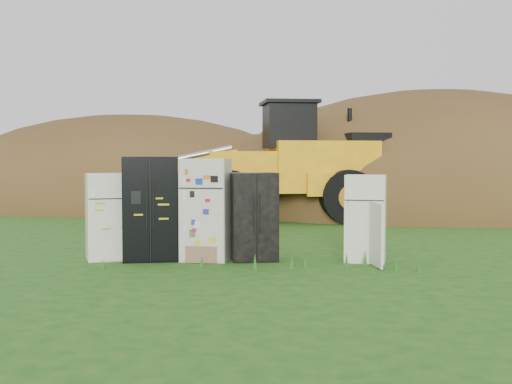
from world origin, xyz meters
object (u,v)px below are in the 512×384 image
fridge_leftmost (106,216)px  fridge_black_side (151,208)px  fridge_sticker (206,209)px  wheel_loader (259,161)px  fridge_open_door (366,218)px  fridge_dark_mid (254,217)px

fridge_leftmost → fridge_black_side: size_ratio=0.84×
fridge_black_side → fridge_sticker: (1.04, 0.01, -0.02)m
wheel_loader → fridge_open_door: bearing=-83.0°
fridge_black_side → fridge_open_door: (3.99, -0.00, -0.17)m
fridge_leftmost → fridge_sticker: (1.88, 0.01, 0.14)m
fridge_open_door → wheel_loader: 7.86m
fridge_sticker → fridge_open_door: (2.96, -0.01, -0.15)m
fridge_dark_mid → fridge_black_side: bearing=170.6°
fridge_leftmost → fridge_sticker: fridge_sticker is taller
fridge_black_side → wheel_loader: size_ratio=0.26×
fridge_sticker → fridge_open_door: bearing=5.4°
fridge_black_side → fridge_dark_mid: size_ratio=1.18×
fridge_leftmost → fridge_open_door: 4.83m
fridge_dark_mid → wheel_loader: bearing=81.4°
fridge_sticker → fridge_open_door: fridge_sticker is taller
fridge_sticker → wheel_loader: bearing=90.2°
fridge_black_side → fridge_open_door: 4.00m
fridge_sticker → wheel_loader: size_ratio=0.25×
fridge_black_side → fridge_open_door: bearing=-10.7°
fridge_leftmost → fridge_open_door: (4.83, 0.00, -0.01)m
fridge_leftmost → wheel_loader: 7.97m
fridge_open_door → fridge_black_side: bearing=-168.8°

